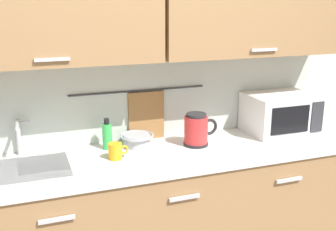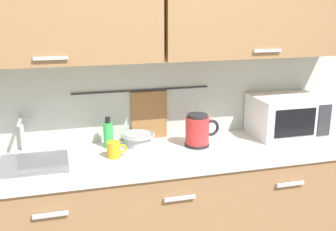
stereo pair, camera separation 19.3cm
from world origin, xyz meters
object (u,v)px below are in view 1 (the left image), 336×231
mug_near_sink (116,151)px  mixing_bowl (137,139)px  dish_soap_bottle (107,136)px  electric_kettle (197,130)px  microwave (280,113)px

mug_near_sink → mixing_bowl: (0.18, 0.17, -0.00)m
dish_soap_bottle → mixing_bowl: (0.19, -0.02, -0.04)m
electric_kettle → mixing_bowl: bearing=163.4°
dish_soap_bottle → mug_near_sink: 0.19m
microwave → electric_kettle: microwave is taller
mug_near_sink → mixing_bowl: 0.24m
mixing_bowl → electric_kettle: bearing=-16.6°
dish_soap_bottle → mug_near_sink: (0.01, -0.19, -0.04)m
microwave → dish_soap_bottle: bearing=176.8°
microwave → mixing_bowl: (-1.02, 0.05, -0.09)m
dish_soap_bottle → mixing_bowl: 0.19m
electric_kettle → dish_soap_bottle: size_ratio=1.16×
microwave → mug_near_sink: (-1.20, -0.12, -0.09)m
electric_kettle → mug_near_sink: (-0.54, -0.06, -0.05)m
dish_soap_bottle → mug_near_sink: dish_soap_bottle is taller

